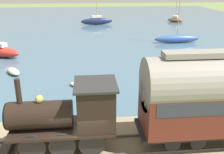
{
  "coord_description": "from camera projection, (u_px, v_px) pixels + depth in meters",
  "views": [
    {
      "loc": [
        -10.42,
        -0.49,
        7.95
      ],
      "look_at": [
        6.34,
        -2.09,
        1.85
      ],
      "focal_mm": 42.0,
      "sensor_mm": 36.0,
      "label": 1
    }
  ],
  "objects": [
    {
      "name": "sailboat_red",
      "position": [
        0.0,
        51.0,
        29.41
      ],
      "size": [
        3.57,
        5.24,
        7.58
      ],
      "rotation": [
        0.0,
        0.0,
        -0.45
      ],
      "color": "#B72D23",
      "rests_on": "harbor_water"
    },
    {
      "name": "sailboat_brown",
      "position": [
        175.0,
        19.0,
        55.69
      ],
      "size": [
        3.38,
        3.8,
        9.17
      ],
      "rotation": [
        0.0,
        0.0,
        -0.61
      ],
      "color": "brown",
      "rests_on": "harbor_water"
    },
    {
      "name": "rowboat_mid_harbor",
      "position": [
        83.0,
        85.0,
        21.1
      ],
      "size": [
        2.04,
        2.47,
        0.31
      ],
      "rotation": [
        0.0,
        0.0,
        -0.52
      ],
      "color": "#B7B2A3",
      "rests_on": "harbor_water"
    },
    {
      "name": "sailboat_navy",
      "position": [
        97.0,
        21.0,
        51.99
      ],
      "size": [
        1.88,
        6.41,
        5.47
      ],
      "rotation": [
        0.0,
        0.0,
        0.14
      ],
      "color": "#192347",
      "rests_on": "harbor_water"
    },
    {
      "name": "sailboat_blue",
      "position": [
        177.0,
        38.0,
        36.38
      ],
      "size": [
        1.21,
        6.41,
        9.3
      ],
      "rotation": [
        0.0,
        0.0,
        0.02
      ],
      "color": "#335199",
      "rests_on": "harbor_water"
    },
    {
      "name": "rail_embankment",
      "position": [
        81.0,
        153.0,
        12.54
      ],
      "size": [
        5.78,
        56.0,
        0.63
      ],
      "color": "#84755B",
      "rests_on": "ground"
    },
    {
      "name": "harbor_water",
      "position": [
        84.0,
        24.0,
        53.06
      ],
      "size": [
        80.0,
        80.0,
        0.01
      ],
      "color": "#426075",
      "rests_on": "ground"
    },
    {
      "name": "steam_locomotive",
      "position": [
        70.0,
        113.0,
        11.77
      ],
      "size": [
        2.13,
        5.28,
        3.49
      ],
      "color": "black",
      "rests_on": "rail_embankment"
    },
    {
      "name": "rowboat_far_out",
      "position": [
        13.0,
        71.0,
        24.08
      ],
      "size": [
        2.44,
        1.97,
        0.48
      ],
      "rotation": [
        0.0,
        0.0,
        -1.02
      ],
      "color": "#B7B2A3",
      "rests_on": "harbor_water"
    }
  ]
}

